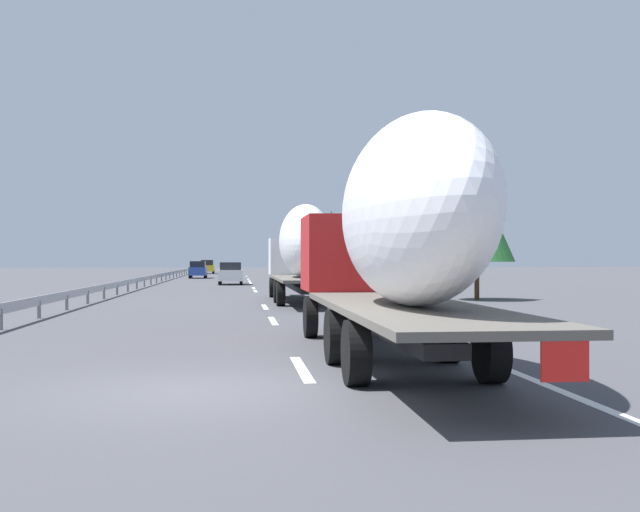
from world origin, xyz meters
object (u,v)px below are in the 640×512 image
truck_lead (302,248)px  car_yellow_coupe (207,267)px  road_sign (324,256)px  car_white_van (231,273)px  car_blue_sedan (198,270)px  truck_trailing (396,233)px

truck_lead → car_yellow_coupe: (70.36, 7.02, -1.56)m
road_sign → car_white_van: bearing=39.4°
car_blue_sedan → road_sign: size_ratio=1.47×
truck_trailing → truck_lead: bearing=0.0°
road_sign → car_yellow_coupe: bearing=10.8°
truck_trailing → car_blue_sedan: (65.24, 7.03, -1.57)m
truck_lead → truck_trailing: bearing=-180.0°
car_white_van → truck_lead: bearing=-172.2°
road_sign → car_blue_sedan: bearing=19.8°
truck_lead → road_sign: size_ratio=4.35×
car_blue_sedan → car_yellow_coupe: bearing=-0.0°
car_white_van → road_sign: size_ratio=1.44×
car_white_van → car_blue_sedan: bearing=10.1°
truck_lead → car_yellow_coupe: bearing=5.7°
truck_trailing → car_white_van: bearing=4.4°
car_yellow_coupe → road_sign: size_ratio=1.50×
car_blue_sedan → car_yellow_coupe: car_yellow_coupe is taller
truck_trailing → car_white_van: truck_trailing is taller
truck_lead → truck_trailing: 19.86m
truck_lead → truck_trailing: size_ratio=1.03×
truck_lead → car_white_van: (25.26, 3.44, -1.61)m
car_yellow_coupe → road_sign: road_sign is taller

